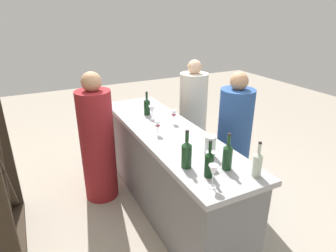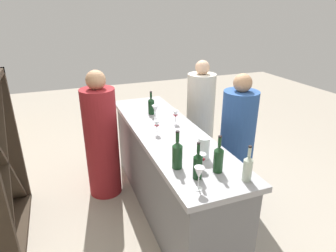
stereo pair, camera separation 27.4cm
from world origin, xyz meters
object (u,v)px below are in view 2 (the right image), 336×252
at_px(wine_bottle_second_right_olive_green, 177,154).
at_px(person_left_guest, 236,147).
at_px(person_center_guest, 200,121).
at_px(wine_bottle_center_olive_green, 218,158).
at_px(wine_glass_far_left, 157,125).
at_px(water_pitcher, 204,148).
at_px(wine_bottle_second_left_dark_green, 198,165).
at_px(person_right_guest, 102,141).
at_px(wine_bottle_leftmost_clear_pale, 248,168).
at_px(wine_glass_far_center, 199,173).
at_px(wine_glass_near_center, 155,109).
at_px(wine_glass_near_right, 201,158).
at_px(wine_bottle_rightmost_dark_green, 151,106).
at_px(wine_glass_near_left, 176,115).

height_order(wine_bottle_second_right_olive_green, person_left_guest, person_left_guest).
bearing_deg(person_center_guest, person_left_guest, 73.97).
bearing_deg(wine_bottle_center_olive_green, person_left_guest, -42.57).
xyz_separation_m(wine_glass_far_left, water_pitcher, (-0.62, -0.21, -0.01)).
xyz_separation_m(wine_bottle_second_left_dark_green, person_right_guest, (1.53, 0.50, -0.39)).
bearing_deg(wine_bottle_leftmost_clear_pale, wine_glass_far_center, 86.17).
distance_m(wine_bottle_second_right_olive_green, wine_glass_near_center, 1.16).
distance_m(wine_bottle_second_right_olive_green, water_pitcher, 0.28).
bearing_deg(person_right_guest, wine_bottle_second_right_olive_green, -88.88).
bearing_deg(wine_bottle_second_left_dark_green, water_pitcher, -35.53).
relative_size(wine_glass_near_right, person_left_guest, 0.09).
bearing_deg(wine_bottle_rightmost_dark_green, wine_bottle_leftmost_clear_pale, -172.45).
bearing_deg(wine_glass_near_left, wine_bottle_second_left_dark_green, 166.10).
relative_size(wine_bottle_leftmost_clear_pale, wine_bottle_second_left_dark_green, 0.96).
relative_size(wine_glass_near_center, water_pitcher, 0.80).
height_order(wine_bottle_leftmost_clear_pale, wine_glass_near_left, wine_bottle_leftmost_clear_pale).
relative_size(water_pitcher, person_left_guest, 0.12).
bearing_deg(wine_glass_far_left, wine_glass_near_left, -54.83).
height_order(wine_glass_near_center, wine_glass_near_right, wine_glass_near_center).
height_order(wine_bottle_leftmost_clear_pale, wine_glass_far_center, wine_bottle_leftmost_clear_pale).
bearing_deg(wine_glass_near_right, wine_glass_far_left, 7.82).
xyz_separation_m(wine_bottle_second_right_olive_green, person_right_guest, (1.34, 0.42, -0.40)).
height_order(wine_bottle_rightmost_dark_green, person_center_guest, person_center_guest).
relative_size(wine_bottle_leftmost_clear_pale, wine_glass_far_left, 1.97).
height_order(wine_bottle_second_left_dark_green, person_right_guest, person_right_guest).
distance_m(wine_glass_far_center, person_right_guest, 1.77).
height_order(wine_bottle_leftmost_clear_pale, wine_bottle_rightmost_dark_green, wine_bottle_leftmost_clear_pale).
xyz_separation_m(wine_bottle_rightmost_dark_green, wine_glass_near_center, (-0.13, -0.01, -0.00)).
xyz_separation_m(wine_bottle_rightmost_dark_green, wine_glass_far_left, (-0.59, 0.13, -0.00)).
relative_size(wine_glass_near_left, wine_glass_near_right, 1.13).
distance_m(wine_bottle_second_left_dark_green, wine_glass_near_right, 0.14).
bearing_deg(person_center_guest, wine_bottle_rightmost_dark_green, -0.79).
xyz_separation_m(wine_bottle_second_left_dark_green, wine_bottle_second_right_olive_green, (0.20, 0.08, 0.01)).
distance_m(wine_bottle_leftmost_clear_pale, person_right_guest, 1.92).
distance_m(wine_bottle_leftmost_clear_pale, person_left_guest, 1.18).
height_order(wine_bottle_second_left_dark_green, water_pitcher, wine_bottle_second_left_dark_green).
distance_m(wine_bottle_rightmost_dark_green, wine_glass_near_left, 0.42).
relative_size(wine_bottle_rightmost_dark_green, wine_glass_near_right, 2.10).
bearing_deg(wine_glass_near_left, wine_glass_near_center, 30.54).
bearing_deg(wine_glass_far_center, wine_bottle_second_left_dark_green, -23.24).
bearing_deg(wine_bottle_leftmost_clear_pale, wine_bottle_rightmost_dark_green, 7.55).
bearing_deg(wine_bottle_second_left_dark_green, person_right_guest, 18.06).
xyz_separation_m(wine_bottle_second_left_dark_green, water_pitcher, (0.26, -0.19, -0.02)).
height_order(wine_bottle_second_left_dark_green, wine_glass_near_center, wine_bottle_second_left_dark_green).
bearing_deg(person_left_guest, wine_bottle_second_right_olive_green, 18.59).
bearing_deg(water_pitcher, person_right_guest, 28.50).
bearing_deg(wine_glass_near_right, wine_glass_near_center, -1.43).
bearing_deg(wine_bottle_leftmost_clear_pale, person_center_guest, -16.95).
bearing_deg(person_center_guest, wine_glass_near_center, 8.07).
relative_size(wine_glass_far_left, water_pitcher, 0.77).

